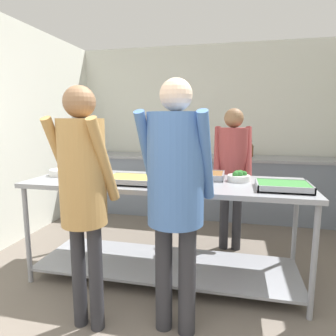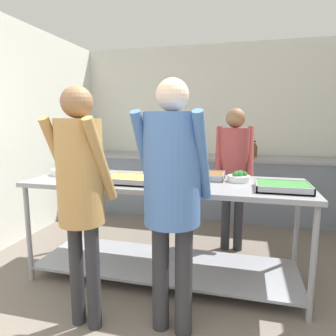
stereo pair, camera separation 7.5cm
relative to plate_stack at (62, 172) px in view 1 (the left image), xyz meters
name	(u,v)px [view 1 (the left image)]	position (x,y,z in m)	size (l,w,h in m)	color
wall_rear	(206,129)	(1.18, 2.33, 0.36)	(4.28, 0.06, 2.65)	silver
back_counter	(202,185)	(1.18, 1.96, -0.50)	(4.12, 0.65, 0.93)	slate
serving_counter	(166,213)	(1.06, -0.04, -0.33)	(2.49, 0.84, 0.93)	gray
plate_stack	(62,172)	(0.00, 0.00, 0.00)	(0.26, 0.26, 0.06)	white
sauce_pan	(81,176)	(0.35, -0.28, 0.02)	(0.38, 0.24, 0.10)	gray
serving_tray_vegetables	(134,180)	(0.81, -0.19, 0.00)	(0.48, 0.33, 0.05)	gray
serving_tray_roast	(198,175)	(1.33, 0.16, 0.00)	(0.49, 0.33, 0.05)	gray
broccoli_bowl	(239,177)	(1.71, 0.09, 0.01)	(0.20, 0.20, 0.10)	silver
serving_tray_greens	(283,186)	(2.05, -0.17, 0.00)	(0.41, 0.33, 0.05)	gray
guest_serving_left	(176,182)	(1.30, -0.74, 0.11)	(0.50, 0.37, 1.74)	#2D2D33
guest_serving_right	(83,182)	(0.68, -0.84, 0.10)	(0.43, 0.36, 1.70)	#2D2D33
cook_behind_counter	(232,164)	(1.64, 0.74, 0.04)	(0.42, 0.32, 1.60)	#2D2D33
water_bottle	(251,149)	(1.90, 2.04, 0.07)	(0.08, 0.08, 0.24)	brown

